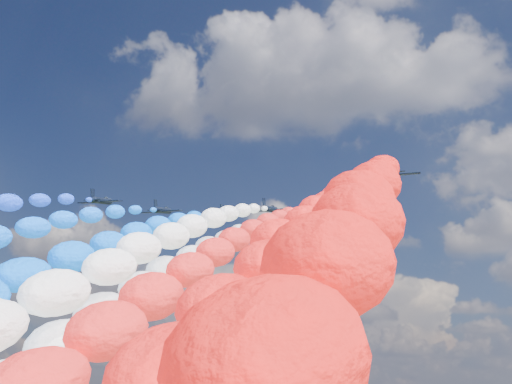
% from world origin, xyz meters
% --- Properties ---
extents(jet_0, '(9.57, 12.65, 5.45)m').
position_xyz_m(jet_0, '(-30.72, -4.43, 98.28)').
color(jet_0, black).
extents(jet_1, '(9.22, 12.41, 5.45)m').
position_xyz_m(jet_1, '(-21.23, 5.36, 98.28)').
color(jet_1, black).
extents(jet_2, '(9.31, 12.47, 5.45)m').
position_xyz_m(jet_2, '(-8.49, 12.28, 98.28)').
color(jet_2, black).
extents(trail_2, '(5.71, 114.63, 51.85)m').
position_xyz_m(trail_2, '(-8.49, -47.05, 73.98)').
color(trail_2, blue).
extents(jet_3, '(9.54, 12.63, 5.45)m').
position_xyz_m(jet_3, '(1.43, 10.35, 98.28)').
color(jet_3, black).
extents(trail_3, '(5.71, 114.63, 51.85)m').
position_xyz_m(trail_3, '(1.43, -48.98, 73.98)').
color(trail_3, white).
extents(jet_4, '(9.24, 12.42, 5.45)m').
position_xyz_m(jet_4, '(-0.30, 22.87, 98.28)').
color(jet_4, black).
extents(trail_4, '(5.71, 114.63, 51.85)m').
position_xyz_m(trail_4, '(-0.30, -36.46, 73.98)').
color(trail_4, white).
extents(jet_5, '(9.06, 12.29, 5.45)m').
position_xyz_m(jet_5, '(9.08, 14.46, 98.28)').
color(jet_5, black).
extents(trail_5, '(5.71, 114.63, 51.85)m').
position_xyz_m(trail_5, '(9.08, -44.87, 73.98)').
color(trail_5, red).
extents(jet_6, '(9.01, 12.25, 5.45)m').
position_xyz_m(jet_6, '(21.34, 4.44, 98.28)').
color(jet_6, black).
extents(trail_6, '(5.71, 114.63, 51.85)m').
position_xyz_m(trail_6, '(21.34, -54.89, 73.98)').
color(trail_6, red).
extents(jet_7, '(8.90, 12.17, 5.45)m').
position_xyz_m(jet_7, '(28.81, -5.71, 98.28)').
color(jet_7, black).
extents(trail_7, '(5.71, 114.63, 51.85)m').
position_xyz_m(trail_7, '(28.81, -65.04, 73.98)').
color(trail_7, red).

